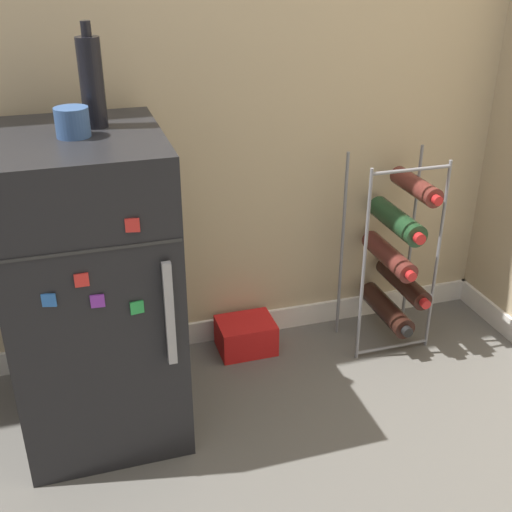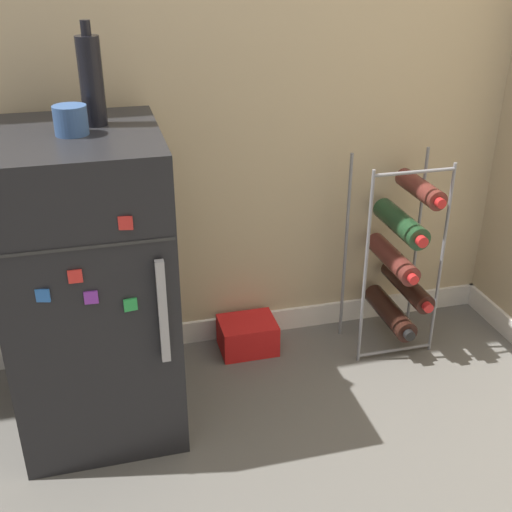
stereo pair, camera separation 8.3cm
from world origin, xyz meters
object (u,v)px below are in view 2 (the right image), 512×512
object	(u,v)px
mini_fridge	(91,285)
fridge_top_cup	(71,120)
wine_rack	(400,259)
fridge_top_bottle	(91,80)
soda_box	(248,335)

from	to	relation	value
mini_fridge	fridge_top_cup	world-z (taller)	fridge_top_cup
fridge_top_cup	wine_rack	bearing A→B (deg)	7.96
mini_fridge	wine_rack	xyz separation A→B (m)	(1.11, 0.14, -0.11)
wine_rack	fridge_top_bottle	size ratio (longest dim) A/B	2.65
fridge_top_bottle	wine_rack	bearing A→B (deg)	3.70
soda_box	fridge_top_bottle	xyz separation A→B (m)	(-0.48, -0.15, 1.01)
mini_fridge	fridge_top_bottle	bearing A→B (deg)	45.58
soda_box	fridge_top_bottle	distance (m)	1.13
wine_rack	fridge_top_bottle	world-z (taller)	fridge_top_bottle
fridge_top_cup	fridge_top_bottle	world-z (taller)	fridge_top_bottle
soda_box	fridge_top_bottle	size ratio (longest dim) A/B	0.75
wine_rack	fridge_top_cup	distance (m)	1.28
wine_rack	soda_box	distance (m)	0.64
soda_box	wine_rack	bearing A→B (deg)	-8.74
mini_fridge	fridge_top_bottle	world-z (taller)	fridge_top_bottle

